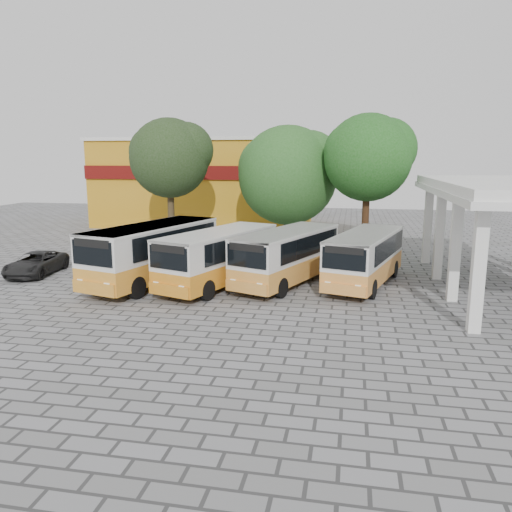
% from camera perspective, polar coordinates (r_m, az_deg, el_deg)
% --- Properties ---
extents(ground, '(90.00, 90.00, 0.00)m').
position_cam_1_polar(ground, '(22.77, 2.39, -5.31)').
color(ground, slate).
rests_on(ground, ground).
extents(terminal_shelter, '(6.80, 15.80, 5.40)m').
position_cam_1_polar(terminal_shelter, '(26.67, 26.97, 6.65)').
color(terminal_shelter, silver).
rests_on(terminal_shelter, ground).
extents(shophouse_block, '(20.40, 10.40, 8.30)m').
position_cam_1_polar(shophouse_block, '(49.72, -5.74, 8.41)').
color(shophouse_block, '#B67C12').
rests_on(shophouse_block, ground).
extents(bus_far_left, '(4.79, 9.03, 3.07)m').
position_cam_1_polar(bus_far_left, '(26.36, -11.69, 0.70)').
color(bus_far_left, orange).
rests_on(bus_far_left, ground).
extents(bus_centre_left, '(4.85, 8.37, 2.83)m').
position_cam_1_polar(bus_centre_left, '(25.34, -4.25, 0.17)').
color(bus_centre_left, orange).
rests_on(bus_centre_left, ground).
extents(bus_centre_right, '(4.96, 8.28, 2.79)m').
position_cam_1_polar(bus_centre_right, '(25.74, 3.60, 0.30)').
color(bus_centre_right, '#CD8732').
rests_on(bus_centre_right, ground).
extents(bus_far_right, '(4.25, 7.95, 2.70)m').
position_cam_1_polar(bus_far_right, '(26.09, 12.39, 0.09)').
color(bus_far_right, orange).
rests_on(bus_far_right, ground).
extents(tree_left, '(6.03, 5.74, 9.32)m').
position_cam_1_polar(tree_left, '(37.34, -9.76, 11.24)').
color(tree_left, '#493921').
rests_on(tree_left, ground).
extents(tree_middle, '(7.65, 7.29, 8.85)m').
position_cam_1_polar(tree_middle, '(37.33, 3.79, 9.55)').
color(tree_middle, black).
rests_on(tree_middle, ground).
extents(tree_right, '(6.09, 5.80, 9.38)m').
position_cam_1_polar(tree_right, '(34.57, 12.81, 11.21)').
color(tree_right, '#462A17').
rests_on(tree_right, ground).
extents(parked_car, '(2.54, 4.70, 1.25)m').
position_cam_1_polar(parked_car, '(30.64, -23.84, -0.78)').
color(parked_car, black).
rests_on(parked_car, ground).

